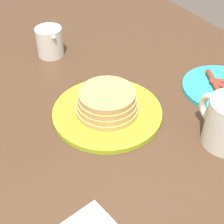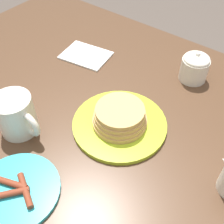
{
  "view_description": "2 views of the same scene",
  "coord_description": "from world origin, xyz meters",
  "px_view_note": "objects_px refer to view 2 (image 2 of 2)",
  "views": [
    {
      "loc": [
        -0.54,
        0.3,
        1.27
      ],
      "look_at": [
        -0.07,
        0.02,
        0.8
      ],
      "focal_mm": 55.0,
      "sensor_mm": 36.0,
      "label": 1
    },
    {
      "loc": [
        0.24,
        -0.37,
        1.32
      ],
      "look_at": [
        -0.07,
        0.02,
        0.8
      ],
      "focal_mm": 45.0,
      "sensor_mm": 36.0,
      "label": 2
    }
  ],
  "objects_px": {
    "side_plate_bacon": "(16,190)",
    "pancake_plate": "(120,120)",
    "napkin": "(86,55)",
    "coffee_mug": "(17,115)",
    "sugar_bowl": "(195,67)"
  },
  "relations": [
    {
      "from": "side_plate_bacon",
      "to": "sugar_bowl",
      "type": "distance_m",
      "value": 0.59
    },
    {
      "from": "side_plate_bacon",
      "to": "napkin",
      "type": "bearing_deg",
      "value": 114.49
    },
    {
      "from": "side_plate_bacon",
      "to": "napkin",
      "type": "height_order",
      "value": "side_plate_bacon"
    },
    {
      "from": "side_plate_bacon",
      "to": "napkin",
      "type": "xyz_separation_m",
      "value": [
        -0.21,
        0.46,
        -0.0
      ]
    },
    {
      "from": "pancake_plate",
      "to": "coffee_mug",
      "type": "distance_m",
      "value": 0.25
    },
    {
      "from": "napkin",
      "to": "coffee_mug",
      "type": "bearing_deg",
      "value": -76.74
    },
    {
      "from": "coffee_mug",
      "to": "pancake_plate",
      "type": "bearing_deg",
      "value": 40.32
    },
    {
      "from": "sugar_bowl",
      "to": "side_plate_bacon",
      "type": "bearing_deg",
      "value": -102.16
    },
    {
      "from": "pancake_plate",
      "to": "napkin",
      "type": "height_order",
      "value": "pancake_plate"
    },
    {
      "from": "coffee_mug",
      "to": "side_plate_bacon",
      "type": "bearing_deg",
      "value": -42.93
    },
    {
      "from": "side_plate_bacon",
      "to": "sugar_bowl",
      "type": "relative_size",
      "value": 1.95
    },
    {
      "from": "side_plate_bacon",
      "to": "pancake_plate",
      "type": "bearing_deg",
      "value": 77.67
    },
    {
      "from": "napkin",
      "to": "sugar_bowl",
      "type": "bearing_deg",
      "value": 18.38
    },
    {
      "from": "side_plate_bacon",
      "to": "coffee_mug",
      "type": "height_order",
      "value": "coffee_mug"
    },
    {
      "from": "side_plate_bacon",
      "to": "sugar_bowl",
      "type": "height_order",
      "value": "sugar_bowl"
    }
  ]
}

